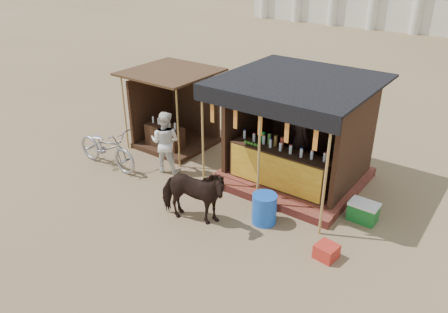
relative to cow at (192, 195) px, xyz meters
name	(u,v)px	position (x,y,z in m)	size (l,w,h in m)	color
ground	(182,226)	(-0.08, -0.29, -0.69)	(120.00, 120.00, 0.00)	#846B4C
main_stall	(296,145)	(0.91, 3.07, 0.33)	(3.60, 3.61, 2.78)	brown
secondary_stall	(172,118)	(-3.25, 2.94, 0.16)	(2.40, 2.40, 2.38)	#3A2015
cow	(192,195)	(0.00, 0.00, 0.00)	(0.75, 1.64, 1.38)	black
motorbike	(107,147)	(-3.68, 0.69, -0.11)	(0.77, 2.21, 1.16)	#9897A0
bystander	(165,142)	(-2.17, 1.48, 0.17)	(0.84, 0.65, 1.72)	white
blue_barrel	(264,209)	(1.31, 0.93, -0.34)	(0.56, 0.56, 0.70)	blue
red_crate	(326,251)	(2.97, 0.60, -0.54)	(0.41, 0.41, 0.30)	#AD271C
cooler	(363,212)	(3.09, 2.31, -0.46)	(0.64, 0.45, 0.46)	#166724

